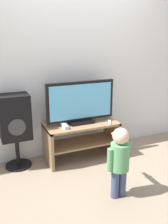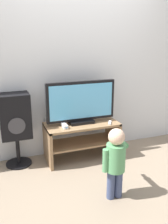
% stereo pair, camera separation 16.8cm
% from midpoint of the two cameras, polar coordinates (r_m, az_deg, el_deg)
% --- Properties ---
extents(ground_plane, '(16.00, 16.00, 0.00)m').
position_cam_midpoint_polar(ground_plane, '(3.36, 2.28, -11.95)').
color(ground_plane, gray).
extents(wall_back, '(10.00, 0.06, 2.60)m').
position_cam_midpoint_polar(wall_back, '(3.44, -0.91, 11.61)').
color(wall_back, silver).
rests_on(wall_back, ground_plane).
extents(tv_stand, '(0.98, 0.45, 0.50)m').
position_cam_midpoint_polar(tv_stand, '(3.40, 0.89, -5.38)').
color(tv_stand, '#93704C').
rests_on(tv_stand, ground_plane).
extents(television, '(0.93, 0.20, 0.56)m').
position_cam_midpoint_polar(television, '(3.27, 0.79, 2.08)').
color(television, black).
rests_on(television, tv_stand).
extents(game_console, '(0.06, 0.16, 0.05)m').
position_cam_midpoint_polar(game_console, '(3.19, -2.97, -3.16)').
color(game_console, white).
rests_on(game_console, tv_stand).
extents(remote_primary, '(0.09, 0.13, 0.03)m').
position_cam_midpoint_polar(remote_primary, '(3.35, 7.35, -2.46)').
color(remote_primary, white).
rests_on(remote_primary, tv_stand).
extents(child, '(0.29, 0.44, 0.77)m').
position_cam_midpoint_polar(child, '(2.58, 9.08, -10.30)').
color(child, '#3F4C72').
rests_on(child, ground_plane).
extents(speaker_tower, '(0.37, 0.33, 0.95)m').
position_cam_midpoint_polar(speaker_tower, '(3.21, -14.01, -1.40)').
color(speaker_tower, black).
rests_on(speaker_tower, ground_plane).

